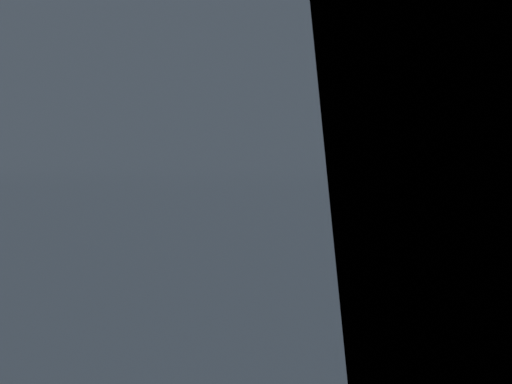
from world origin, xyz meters
name	(u,v)px	position (x,y,z in m)	size (l,w,h in m)	color
parking_meter	(203,220)	(-0.31, 0.49, 1.21)	(0.17, 0.18, 1.51)	slate
pedestrian_at_meter	(388,257)	(0.37, 0.60, 1.08)	(0.61, 0.64, 1.69)	black
background_railing	(383,261)	(0.00, 2.15, 0.88)	(24.06, 0.06, 1.05)	gray
backdrop_wall	(463,145)	(0.00, 5.42, 1.57)	(32.00, 0.50, 3.15)	#ADA38E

